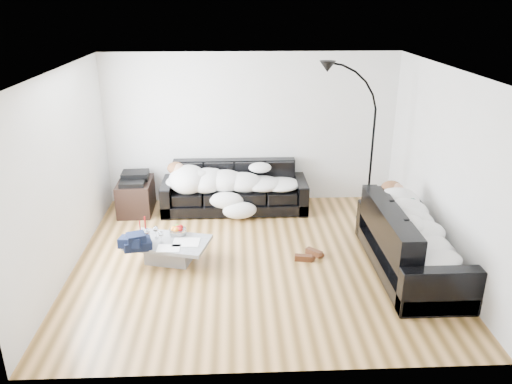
{
  "coord_description": "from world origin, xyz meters",
  "views": [
    {
      "loc": [
        -0.29,
        -6.15,
        3.44
      ],
      "look_at": [
        0.0,
        0.3,
        0.9
      ],
      "focal_mm": 35.0,
      "sensor_mm": 36.0,
      "label": 1
    }
  ],
  "objects_px": {
    "candle_left": "(140,228)",
    "stereo": "(134,177)",
    "sofa_right": "(412,240)",
    "fruit_bowl": "(178,230)",
    "sleeper_right": "(414,226)",
    "coffee_table": "(169,251)",
    "sleeper_back": "(234,176)",
    "wine_glass_a": "(156,232)",
    "sofa_back": "(235,188)",
    "candle_right": "(145,225)",
    "wine_glass_b": "(147,235)",
    "av_cabinet": "(136,196)",
    "floor_lamp": "(372,154)",
    "shoes": "(308,255)",
    "wine_glass_c": "(161,237)"
  },
  "relations": [
    {
      "from": "fruit_bowl",
      "to": "wine_glass_a",
      "type": "bearing_deg",
      "value": -161.14
    },
    {
      "from": "sleeper_right",
      "to": "coffee_table",
      "type": "distance_m",
      "value": 3.31
    },
    {
      "from": "coffee_table",
      "to": "av_cabinet",
      "type": "bearing_deg",
      "value": 113.11
    },
    {
      "from": "shoes",
      "to": "stereo",
      "type": "distance_m",
      "value": 3.28
    },
    {
      "from": "fruit_bowl",
      "to": "wine_glass_b",
      "type": "distance_m",
      "value": 0.44
    },
    {
      "from": "candle_right",
      "to": "stereo",
      "type": "distance_m",
      "value": 1.61
    },
    {
      "from": "coffee_table",
      "to": "wine_glass_a",
      "type": "height_order",
      "value": "wine_glass_a"
    },
    {
      "from": "shoes",
      "to": "floor_lamp",
      "type": "xyz_separation_m",
      "value": [
        1.14,
        1.27,
        1.08
      ]
    },
    {
      "from": "wine_glass_b",
      "to": "stereo",
      "type": "height_order",
      "value": "stereo"
    },
    {
      "from": "candle_right",
      "to": "floor_lamp",
      "type": "xyz_separation_m",
      "value": [
        3.42,
        1.05,
        0.67
      ]
    },
    {
      "from": "sofa_right",
      "to": "fruit_bowl",
      "type": "relative_size",
      "value": 9.42
    },
    {
      "from": "sleeper_right",
      "to": "stereo",
      "type": "height_order",
      "value": "sleeper_right"
    },
    {
      "from": "sofa_back",
      "to": "candle_right",
      "type": "bearing_deg",
      "value": -129.08
    },
    {
      "from": "sofa_right",
      "to": "stereo",
      "type": "distance_m",
      "value": 4.55
    },
    {
      "from": "sleeper_right",
      "to": "wine_glass_c",
      "type": "distance_m",
      "value": 3.36
    },
    {
      "from": "candle_left",
      "to": "av_cabinet",
      "type": "relative_size",
      "value": 0.27
    },
    {
      "from": "wine_glass_b",
      "to": "av_cabinet",
      "type": "distance_m",
      "value": 1.84
    },
    {
      "from": "sleeper_back",
      "to": "stereo",
      "type": "bearing_deg",
      "value": 178.22
    },
    {
      "from": "sofa_right",
      "to": "candle_left",
      "type": "relative_size",
      "value": 10.08
    },
    {
      "from": "candle_right",
      "to": "stereo",
      "type": "bearing_deg",
      "value": 105.19
    },
    {
      "from": "wine_glass_a",
      "to": "av_cabinet",
      "type": "distance_m",
      "value": 1.79
    },
    {
      "from": "wine_glass_a",
      "to": "candle_right",
      "type": "bearing_deg",
      "value": 139.23
    },
    {
      "from": "floor_lamp",
      "to": "wine_glass_b",
      "type": "bearing_deg",
      "value": 177.67
    },
    {
      "from": "coffee_table",
      "to": "floor_lamp",
      "type": "bearing_deg",
      "value": 22.45
    },
    {
      "from": "sleeper_back",
      "to": "candle_right",
      "type": "bearing_deg",
      "value": -130.0
    },
    {
      "from": "av_cabinet",
      "to": "candle_left",
      "type": "bearing_deg",
      "value": -78.4
    },
    {
      "from": "sofa_back",
      "to": "candle_right",
      "type": "height_order",
      "value": "sofa_back"
    },
    {
      "from": "sofa_right",
      "to": "candle_right",
      "type": "xyz_separation_m",
      "value": [
        -3.59,
        0.6,
        0.01
      ]
    },
    {
      "from": "candle_left",
      "to": "stereo",
      "type": "distance_m",
      "value": 1.64
    },
    {
      "from": "candle_right",
      "to": "sleeper_back",
      "type": "bearing_deg",
      "value": 50.0
    },
    {
      "from": "stereo",
      "to": "av_cabinet",
      "type": "bearing_deg",
      "value": 0.0
    },
    {
      "from": "candle_right",
      "to": "av_cabinet",
      "type": "distance_m",
      "value": 1.62
    },
    {
      "from": "av_cabinet",
      "to": "wine_glass_a",
      "type": "bearing_deg",
      "value": -71.9
    },
    {
      "from": "sofa_right",
      "to": "fruit_bowl",
      "type": "height_order",
      "value": "sofa_right"
    },
    {
      "from": "wine_glass_a",
      "to": "floor_lamp",
      "type": "height_order",
      "value": "floor_lamp"
    },
    {
      "from": "sleeper_right",
      "to": "wine_glass_b",
      "type": "relative_size",
      "value": 10.16
    },
    {
      "from": "candle_left",
      "to": "av_cabinet",
      "type": "distance_m",
      "value": 1.64
    },
    {
      "from": "sofa_back",
      "to": "floor_lamp",
      "type": "xyz_separation_m",
      "value": [
        2.17,
        -0.5,
        0.72
      ]
    },
    {
      "from": "sofa_back",
      "to": "shoes",
      "type": "xyz_separation_m",
      "value": [
        1.03,
        -1.77,
        -0.35
      ]
    },
    {
      "from": "sleeper_right",
      "to": "coffee_table",
      "type": "relative_size",
      "value": 1.73
    },
    {
      "from": "sleeper_right",
      "to": "wine_glass_a",
      "type": "height_order",
      "value": "sleeper_right"
    },
    {
      "from": "floor_lamp",
      "to": "candle_right",
      "type": "bearing_deg",
      "value": 174.0
    },
    {
      "from": "stereo",
      "to": "wine_glass_a",
      "type": "bearing_deg",
      "value": -73.69
    },
    {
      "from": "sleeper_back",
      "to": "wine_glass_a",
      "type": "height_order",
      "value": "sleeper_back"
    },
    {
      "from": "sofa_right",
      "to": "sleeper_back",
      "type": "distance_m",
      "value": 3.14
    },
    {
      "from": "wine_glass_a",
      "to": "sleeper_back",
      "type": "bearing_deg",
      "value": 56.32
    },
    {
      "from": "fruit_bowl",
      "to": "wine_glass_c",
      "type": "distance_m",
      "value": 0.31
    },
    {
      "from": "sofa_right",
      "to": "wine_glass_a",
      "type": "xyz_separation_m",
      "value": [
        -3.42,
        0.45,
        -0.04
      ]
    },
    {
      "from": "sofa_right",
      "to": "wine_glass_b",
      "type": "xyz_separation_m",
      "value": [
        -3.53,
        0.37,
        -0.04
      ]
    },
    {
      "from": "wine_glass_a",
      "to": "fruit_bowl",
      "type": "bearing_deg",
      "value": 18.86
    }
  ]
}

